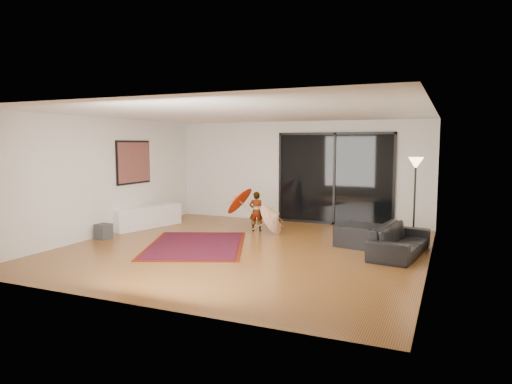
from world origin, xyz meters
The scene contains 17 objects.
floor centered at (0.00, 0.00, 0.00)m, with size 7.00×7.00×0.00m, color brown.
ceiling centered at (0.00, 0.00, 2.70)m, with size 7.00×7.00×0.00m, color white.
wall_back centered at (0.00, 3.50, 1.35)m, with size 7.00×7.00×0.00m, color silver.
wall_front centered at (0.00, -3.50, 1.35)m, with size 7.00×7.00×0.00m, color silver.
wall_left centered at (-3.50, 0.00, 1.35)m, with size 7.00×7.00×0.00m, color silver.
wall_right centered at (3.50, 0.00, 1.35)m, with size 7.00×7.00×0.00m, color silver.
sliding_door centered at (1.00, 3.47, 1.20)m, with size 3.06×0.07×2.40m.
painting centered at (-3.46, 1.00, 1.65)m, with size 0.04×1.28×1.08m.
media_console centered at (-3.25, 1.15, 0.27)m, with size 0.48×1.92×0.53m, color white.
speaker centered at (-3.25, -0.39, 0.17)m, with size 0.29×0.29×0.34m, color #424244.
persian_rug centered at (-1.03, -0.12, 0.01)m, with size 2.82×3.24×0.02m.
sofa centered at (2.95, 0.73, 0.28)m, with size 1.91×0.75×0.56m, color black.
ottoman centered at (2.06, 1.18, 0.22)m, with size 0.77×0.77×0.44m, color black.
floor_lamp centered at (3.10, 1.94, 1.44)m, with size 0.31×0.31×1.83m.
child centered at (-0.50, 1.81, 0.48)m, with size 0.35×0.23×0.96m, color #999999.
parasol_orange centered at (-1.05, 1.76, 0.73)m, with size 0.64×0.82×0.87m.
parasol_white centered at (0.10, 1.66, 0.50)m, with size 0.57×0.80×0.91m.
Camera 1 is at (3.82, -8.19, 2.11)m, focal length 32.00 mm.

